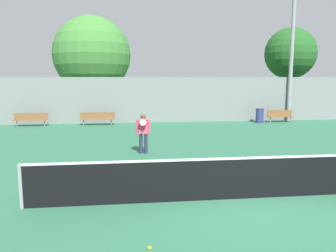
% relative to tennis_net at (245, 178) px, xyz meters
% --- Properties ---
extents(ground_plane, '(100.00, 100.00, 0.00)m').
position_rel_tennis_net_xyz_m(ground_plane, '(0.00, 0.00, -0.54)').
color(ground_plane, '#2D6B4C').
extents(tennis_net, '(10.72, 0.09, 1.06)m').
position_rel_tennis_net_xyz_m(tennis_net, '(0.00, 0.00, 0.00)').
color(tennis_net, '#99999E').
rests_on(tennis_net, ground_plane).
extents(tennis_player, '(0.56, 0.42, 1.59)m').
position_rel_tennis_net_xyz_m(tennis_player, '(-2.27, 5.26, 0.36)').
color(tennis_player, '#282D47').
rests_on(tennis_player, ground_plane).
extents(bench_courtside_near, '(1.77, 0.40, 0.82)m').
position_rel_tennis_net_xyz_m(bench_courtside_near, '(7.46, 13.63, -0.04)').
color(bench_courtside_near, brown).
rests_on(bench_courtside_near, ground_plane).
extents(bench_courtside_far, '(2.06, 0.40, 0.82)m').
position_rel_tennis_net_xyz_m(bench_courtside_far, '(-8.91, 13.63, -0.04)').
color(bench_courtside_far, brown).
rests_on(bench_courtside_far, ground_plane).
extents(bench_adjacent_court, '(2.18, 0.40, 0.82)m').
position_rel_tennis_net_xyz_m(bench_adjacent_court, '(-4.81, 13.63, -0.04)').
color(bench_adjacent_court, brown).
rests_on(bench_adjacent_court, ground_plane).
extents(light_pole_near_left, '(0.90, 0.60, 11.10)m').
position_rel_tennis_net_xyz_m(light_pole_near_left, '(8.41, 14.28, 5.80)').
color(light_pole_near_left, '#939399').
rests_on(light_pole_near_left, ground_plane).
extents(trash_bin, '(0.54, 0.54, 0.95)m').
position_rel_tennis_net_xyz_m(trash_bin, '(5.95, 13.48, -0.06)').
color(trash_bin, navy).
rests_on(trash_bin, ground_plane).
extents(tennis_ball, '(0.07, 0.07, 0.07)m').
position_rel_tennis_net_xyz_m(tennis_ball, '(-2.51, -2.19, -0.50)').
color(tennis_ball, '#D1E038').
rests_on(tennis_ball, ground_plane).
extents(back_fence, '(28.36, 0.06, 3.06)m').
position_rel_tennis_net_xyz_m(back_fence, '(0.00, 14.52, 0.99)').
color(back_fence, gray).
rests_on(back_fence, ground_plane).
extents(tree_green_tall, '(4.25, 4.25, 7.16)m').
position_rel_tennis_net_xyz_m(tree_green_tall, '(10.72, 19.01, 4.47)').
color(tree_green_tall, brown).
rests_on(tree_green_tall, ground_plane).
extents(tree_green_broad, '(6.61, 6.61, 8.28)m').
position_rel_tennis_net_xyz_m(tree_green_broad, '(-5.87, 21.79, 4.43)').
color(tree_green_broad, brown).
rests_on(tree_green_broad, ground_plane).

